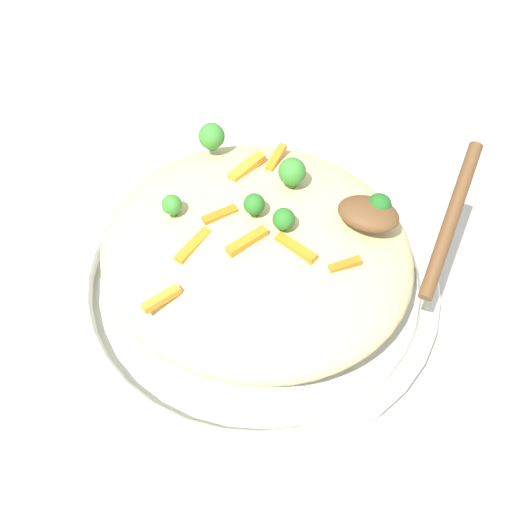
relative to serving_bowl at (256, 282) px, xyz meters
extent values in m
plane|color=beige|center=(0.00, 0.00, -0.02)|extent=(2.40, 2.40, 0.00)
cylinder|color=silver|center=(0.00, 0.00, -0.01)|extent=(0.33, 0.33, 0.02)
torus|color=silver|center=(0.00, 0.00, 0.01)|extent=(0.36, 0.36, 0.02)
torus|color=black|center=(0.00, 0.00, 0.01)|extent=(0.35, 0.35, 0.00)
ellipsoid|color=#DBC689|center=(0.00, 0.00, 0.05)|extent=(0.30, 0.27, 0.07)
cube|color=orange|center=(-0.09, 0.01, 0.08)|extent=(0.03, 0.03, 0.01)
cube|color=orange|center=(0.04, 0.00, 0.09)|extent=(0.03, 0.03, 0.01)
cube|color=orange|center=(0.04, 0.04, 0.08)|extent=(0.02, 0.04, 0.01)
cube|color=orange|center=(0.04, -0.07, 0.09)|extent=(0.03, 0.04, 0.01)
cube|color=orange|center=(0.00, 0.02, 0.09)|extent=(0.03, 0.04, 0.01)
cube|color=orange|center=(-0.04, 0.01, 0.09)|extent=(0.04, 0.02, 0.01)
cube|color=orange|center=(0.01, -0.09, 0.08)|extent=(0.01, 0.04, 0.01)
cube|color=orange|center=(0.05, 0.10, 0.08)|extent=(0.02, 0.03, 0.01)
cylinder|color=#296820|center=(0.01, -0.01, 0.09)|extent=(0.01, 0.01, 0.01)
sphere|color=#2D7A28|center=(0.01, -0.01, 0.10)|extent=(0.02, 0.02, 0.02)
cylinder|color=#205B1C|center=(-0.10, -0.05, 0.08)|extent=(0.01, 0.01, 0.01)
sphere|color=#236B23|center=(-0.10, -0.05, 0.10)|extent=(0.02, 0.02, 0.02)
cylinder|color=#377928|center=(0.08, -0.09, 0.08)|extent=(0.01, 0.01, 0.01)
sphere|color=#3D8E33|center=(0.08, -0.09, 0.10)|extent=(0.03, 0.03, 0.03)
cylinder|color=#377928|center=(0.08, 0.01, 0.09)|extent=(0.01, 0.01, 0.01)
sphere|color=#3D8E33|center=(0.08, 0.01, 0.10)|extent=(0.02, 0.02, 0.02)
cylinder|color=#296820|center=(-0.02, -0.01, 0.09)|extent=(0.01, 0.01, 0.01)
sphere|color=#2D7A28|center=(-0.02, -0.01, 0.10)|extent=(0.02, 0.02, 0.02)
cylinder|color=#377928|center=(-0.01, -0.06, 0.09)|extent=(0.01, 0.01, 0.01)
sphere|color=#3D8E33|center=(-0.01, -0.06, 0.10)|extent=(0.03, 0.03, 0.03)
ellipsoid|color=brown|center=(-0.09, -0.04, 0.10)|extent=(0.06, 0.04, 0.02)
cylinder|color=brown|center=(-0.16, -0.04, 0.12)|extent=(0.02, 0.14, 0.06)
camera|label=1|loc=(-0.13, 0.35, 0.53)|focal=45.34mm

